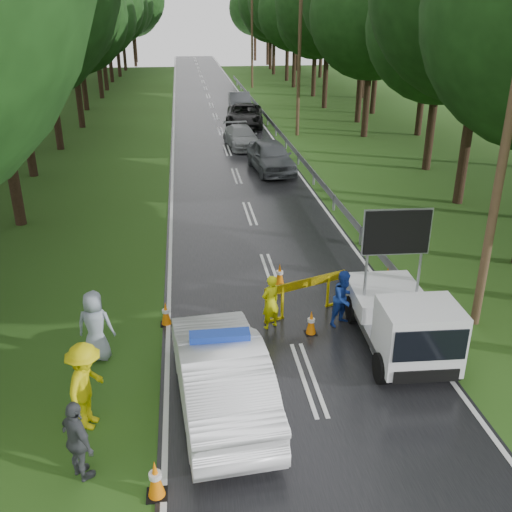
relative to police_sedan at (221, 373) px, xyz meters
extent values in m
plane|color=#274513|center=(2.12, 0.72, -0.86)|extent=(160.00, 160.00, 0.00)
cube|color=black|center=(2.12, 30.72, -0.85)|extent=(7.00, 140.00, 0.02)
cylinder|color=gray|center=(5.82, 0.72, -0.51)|extent=(0.12, 0.12, 0.70)
cube|color=gray|center=(5.82, 30.72, -0.31)|extent=(0.05, 60.00, 0.30)
cylinder|color=#4B3822|center=(7.32, 2.72, 4.14)|extent=(0.24, 0.24, 10.00)
cylinder|color=#4B3822|center=(7.32, 28.72, 4.14)|extent=(0.24, 0.24, 10.00)
cylinder|color=#4B3822|center=(7.32, 54.72, 4.14)|extent=(0.24, 0.24, 10.00)
imported|color=white|center=(0.00, 0.00, 0.00)|extent=(2.23, 5.30, 1.70)
cube|color=#1938A5|center=(0.00, 0.00, 0.93)|extent=(1.30, 0.46, 0.17)
cube|color=gray|center=(4.72, 2.14, -0.36)|extent=(1.96, 3.85, 0.22)
cube|color=white|center=(4.76, 3.04, 0.00)|extent=(1.98, 2.24, 0.49)
cube|color=white|center=(4.66, 0.53, 0.27)|extent=(1.86, 1.51, 1.53)
cube|color=black|center=(4.63, -0.21, 0.45)|extent=(1.66, 0.11, 0.76)
cube|color=black|center=(4.75, 2.68, 2.02)|extent=(1.71, 0.18, 1.17)
cylinder|color=black|center=(3.80, 0.38, -0.48)|extent=(0.28, 0.77, 0.76)
cylinder|color=black|center=(5.50, 0.31, -0.48)|extent=(0.28, 0.77, 0.76)
cylinder|color=black|center=(3.92, 3.26, -0.48)|extent=(0.28, 0.77, 0.76)
cylinder|color=black|center=(5.62, 3.18, -0.48)|extent=(0.28, 0.77, 0.76)
cube|color=#D8BD0B|center=(1.50, 3.43, -0.34)|extent=(0.08, 0.08, 1.02)
cube|color=#D8BD0B|center=(1.98, 3.61, -0.34)|extent=(0.08, 0.08, 1.02)
cube|color=#D8BD0B|center=(3.42, 4.13, -0.34)|extent=(0.08, 0.08, 1.02)
cube|color=#D8BD0B|center=(3.90, 4.31, -0.34)|extent=(0.08, 0.08, 1.02)
cube|color=#F2CC00|center=(2.70, 3.87, 0.12)|extent=(2.52, 0.96, 0.26)
imported|color=#D6DD0C|center=(1.58, 3.19, -0.06)|extent=(0.69, 0.62, 1.58)
imported|color=#193BA5|center=(3.62, 3.13, -0.05)|extent=(0.98, 0.92, 1.62)
imported|color=#D1C30B|center=(-2.79, -0.30, 0.13)|extent=(1.04, 1.43, 1.98)
imported|color=#42464A|center=(-2.75, -1.78, -0.01)|extent=(0.94, 1.03, 1.68)
imported|color=#8B96A7|center=(-2.94, 2.26, 0.07)|extent=(0.99, 0.73, 1.86)
imported|color=#45494D|center=(4.07, 19.52, -0.03)|extent=(2.41, 5.00, 1.65)
imported|color=gray|center=(3.10, 25.52, -0.20)|extent=(2.28, 4.67, 1.31)
imported|color=black|center=(4.05, 32.49, -0.05)|extent=(3.31, 6.04, 1.60)
imported|color=#3A3C41|center=(4.34, 38.87, -0.06)|extent=(1.78, 4.88, 1.60)
cube|color=black|center=(-1.35, -2.43, -0.84)|extent=(0.38, 0.38, 0.03)
cone|color=orange|center=(-1.35, -2.43, -0.44)|extent=(0.31, 0.31, 0.79)
cube|color=black|center=(2.62, 2.72, -0.84)|extent=(0.33, 0.33, 0.03)
cone|color=orange|center=(2.62, 2.72, -0.49)|extent=(0.27, 0.27, 0.68)
cube|color=black|center=(2.26, 5.72, -0.84)|extent=(0.36, 0.36, 0.03)
cone|color=orange|center=(2.26, 5.72, -0.46)|extent=(0.30, 0.30, 0.75)
cube|color=black|center=(-1.28, 3.72, -0.84)|extent=(0.34, 0.34, 0.03)
cone|color=orange|center=(-1.28, 3.72, -0.49)|extent=(0.28, 0.28, 0.69)
cube|color=black|center=(5.62, 5.22, -0.84)|extent=(0.32, 0.32, 0.03)
cone|color=orange|center=(5.62, 5.22, -0.50)|extent=(0.27, 0.27, 0.67)
camera|label=1|loc=(-0.55, -10.34, 7.28)|focal=40.00mm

